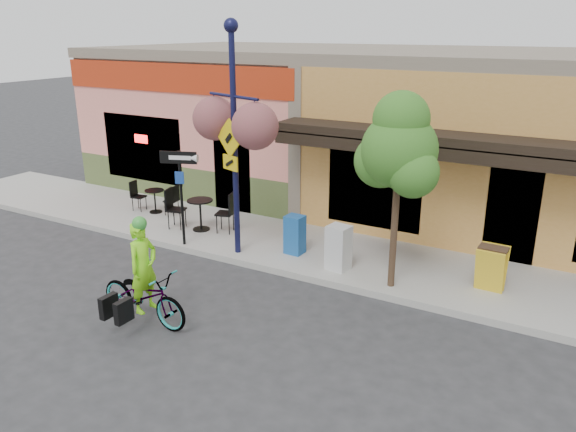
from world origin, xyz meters
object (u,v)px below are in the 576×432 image
object	(u,v)px
building	(387,125)
newspaper_box_grey	(338,248)
newspaper_box_blue	(295,235)
bicycle	(144,296)
cyclist_rider	(144,280)
one_way_sign	(182,199)
lamp_post	(235,142)
street_tree	(397,192)

from	to	relation	value
building	newspaper_box_grey	world-z (taller)	building
building	newspaper_box_blue	size ratio (longest dim) A/B	20.15
building	newspaper_box_blue	distance (m)	6.25
newspaper_box_blue	newspaper_box_grey	bearing A→B (deg)	-11.93
bicycle	cyclist_rider	distance (m)	0.33
one_way_sign	bicycle	bearing A→B (deg)	-83.31
one_way_sign	cyclist_rider	bearing A→B (deg)	-82.58
one_way_sign	newspaper_box_blue	world-z (taller)	one_way_sign
lamp_post	street_tree	xyz separation A→B (m)	(3.71, 0.04, -0.61)
lamp_post	newspaper_box_blue	size ratio (longest dim) A/B	5.72
lamp_post	one_way_sign	distance (m)	2.02
newspaper_box_blue	newspaper_box_grey	distance (m)	1.29
cyclist_rider	one_way_sign	size ratio (longest dim) A/B	0.73
building	bicycle	xyz separation A→B (m)	(-0.92, -9.92, -1.74)
building	lamp_post	world-z (taller)	lamp_post
lamp_post	one_way_sign	xyz separation A→B (m)	(-1.40, -0.23, -1.44)
building	street_tree	world-z (taller)	building
cyclist_rider	street_tree	world-z (taller)	street_tree
newspaper_box_blue	street_tree	bearing A→B (deg)	-9.63
building	lamp_post	distance (m)	6.73
cyclist_rider	newspaper_box_grey	bearing A→B (deg)	-29.72
bicycle	one_way_sign	distance (m)	3.55
cyclist_rider	newspaper_box_blue	bearing A→B (deg)	-11.75
building	street_tree	distance (m)	7.07
building	one_way_sign	size ratio (longest dim) A/B	7.97
bicycle	newspaper_box_blue	bearing A→B (deg)	-12.45
newspaper_box_blue	bicycle	bearing A→B (deg)	-101.42
bicycle	lamp_post	bearing A→B (deg)	5.24
bicycle	cyclist_rider	size ratio (longest dim) A/B	1.16
bicycle	street_tree	xyz separation A→B (m)	(3.50, 3.34, 1.61)
one_way_sign	street_tree	world-z (taller)	street_tree
bicycle	newspaper_box_grey	bearing A→B (deg)	-30.30
lamp_post	street_tree	bearing A→B (deg)	18.57
cyclist_rider	street_tree	bearing A→B (deg)	-44.30
building	bicycle	size ratio (longest dim) A/B	9.33
building	one_way_sign	distance (m)	7.36
building	lamp_post	xyz separation A→B (m)	(-1.13, -6.62, 0.48)
cyclist_rider	newspaper_box_blue	size ratio (longest dim) A/B	1.85
cyclist_rider	street_tree	size ratio (longest dim) A/B	0.43
lamp_post	newspaper_box_blue	bearing A→B (deg)	44.55
one_way_sign	newspaper_box_grey	bearing A→B (deg)	-13.51
newspaper_box_blue	newspaper_box_grey	xyz separation A→B (m)	(1.25, -0.33, 0.04)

